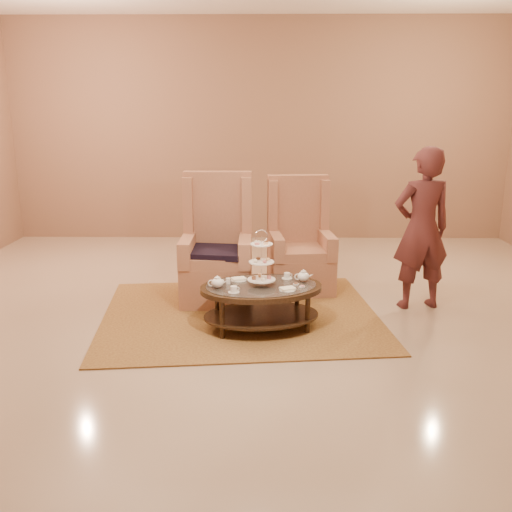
{
  "coord_description": "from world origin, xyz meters",
  "views": [
    {
      "loc": [
        0.07,
        -5.35,
        2.11
      ],
      "look_at": [
        -0.01,
        0.2,
        0.67
      ],
      "focal_mm": 40.0,
      "sensor_mm": 36.0,
      "label": 1
    }
  ],
  "objects_px": {
    "person": "(422,229)",
    "tea_table": "(261,293)",
    "armchair_left": "(217,257)",
    "armchair_right": "(299,252)"
  },
  "relations": [
    {
      "from": "person",
      "to": "tea_table",
      "type": "bearing_deg",
      "value": 10.59
    },
    {
      "from": "armchair_left",
      "to": "armchair_right",
      "type": "relative_size",
      "value": 1.06
    },
    {
      "from": "tea_table",
      "to": "person",
      "type": "bearing_deg",
      "value": 11.0
    },
    {
      "from": "armchair_left",
      "to": "person",
      "type": "xyz_separation_m",
      "value": [
        2.2,
        -0.25,
        0.39
      ]
    },
    {
      "from": "armchair_right",
      "to": "armchair_left",
      "type": "bearing_deg",
      "value": -162.9
    },
    {
      "from": "tea_table",
      "to": "person",
      "type": "distance_m",
      "value": 1.89
    },
    {
      "from": "tea_table",
      "to": "armchair_left",
      "type": "bearing_deg",
      "value": 108.25
    },
    {
      "from": "person",
      "to": "armchair_left",
      "type": "bearing_deg",
      "value": -17.35
    },
    {
      "from": "tea_table",
      "to": "armchair_left",
      "type": "xyz_separation_m",
      "value": [
        -0.5,
        0.92,
        0.12
      ]
    },
    {
      "from": "tea_table",
      "to": "armchair_left",
      "type": "distance_m",
      "value": 1.05
    }
  ]
}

